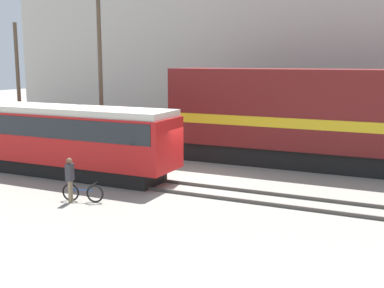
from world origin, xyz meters
TOP-DOWN VIEW (x-y plane):
  - ground_plane at (0.00, 0.00)m, footprint 120.00×120.00m
  - track_near at (0.00, -1.12)m, footprint 60.00×1.50m
  - track_far at (0.00, 5.61)m, footprint 60.00×1.51m
  - building_backdrop at (0.00, 14.71)m, footprint 41.14×6.00m
  - freight_locomotive at (5.27, 5.61)m, footprint 16.48×3.04m
  - streetcar at (-6.12, -1.12)m, footprint 11.81×2.54m
  - bicycle at (-2.34, -4.39)m, footprint 1.68×0.57m
  - person at (-2.73, -4.63)m, footprint 0.30×0.40m
  - utility_pole_left at (-11.93, 2.25)m, footprint 0.21×0.21m
  - utility_pole_center at (-6.13, 2.25)m, footprint 0.22×0.22m

SIDE VIEW (x-z plane):
  - ground_plane at x=0.00m, z-range 0.00..0.00m
  - track_near at x=0.00m, z-range 0.00..0.14m
  - track_far at x=0.00m, z-range 0.00..0.14m
  - bicycle at x=-2.34m, z-range -0.03..0.74m
  - person at x=-2.73m, z-range 0.19..1.94m
  - streetcar at x=-6.12m, z-range 0.24..3.51m
  - freight_locomotive at x=5.27m, z-range -0.17..5.41m
  - utility_pole_left at x=-11.93m, z-range 0.00..7.53m
  - utility_pole_center at x=-6.13m, z-range 0.00..8.91m
  - building_backdrop at x=0.00m, z-range 0.00..13.32m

